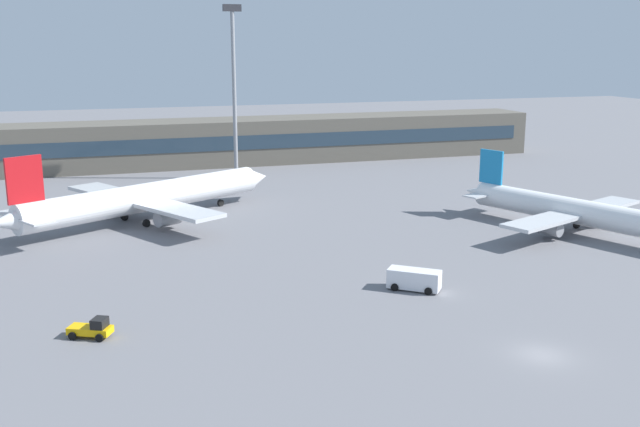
{
  "coord_description": "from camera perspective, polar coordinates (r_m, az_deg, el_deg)",
  "views": [
    {
      "loc": [
        -33.0,
        -45.73,
        24.11
      ],
      "look_at": [
        -5.73,
        40.0,
        3.0
      ],
      "focal_mm": 40.92,
      "sensor_mm": 36.0,
      "label": 1
    }
  ],
  "objects": [
    {
      "name": "airplane_mid",
      "position": [
        103.31,
        -13.25,
        1.26
      ],
      "size": [
        40.24,
        29.25,
        10.98
      ],
      "color": "white",
      "rests_on": "ground_plane"
    },
    {
      "name": "service_van_white",
      "position": [
        73.61,
        7.39,
        -5.11
      ],
      "size": [
        5.31,
        4.81,
        2.08
      ],
      "color": "white",
      "rests_on": "ground_plane"
    },
    {
      "name": "airplane_near",
      "position": [
        99.4,
        19.82,
        0.06
      ],
      "size": [
        25.79,
        35.92,
        9.32
      ],
      "color": "white",
      "rests_on": "ground_plane"
    },
    {
      "name": "baggage_tug_yellow",
      "position": [
        64.6,
        -17.35,
        -8.58
      ],
      "size": [
        3.89,
        3.03,
        1.75
      ],
      "color": "#F2B20C",
      "rests_on": "ground_plane"
    },
    {
      "name": "ground_plane",
      "position": [
        94.97,
        3.3,
        -1.52
      ],
      "size": [
        400.0,
        400.0,
        0.0
      ],
      "primitive_type": "plane",
      "color": "slate"
    },
    {
      "name": "terminal_building",
      "position": [
        151.46,
        -4.94,
        5.72
      ],
      "size": [
        119.41,
        12.13,
        9.0
      ],
      "color": "#5B564C",
      "rests_on": "ground_plane"
    },
    {
      "name": "floodlight_tower_west",
      "position": [
        132.01,
        -6.75,
        10.2
      ],
      "size": [
        3.2,
        0.8,
        30.62
      ],
      "color": "gray",
      "rests_on": "ground_plane"
    }
  ]
}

